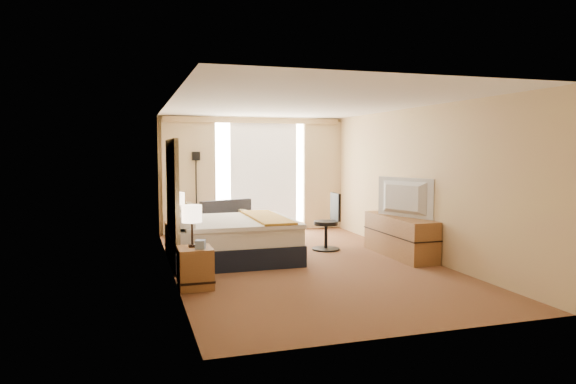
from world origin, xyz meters
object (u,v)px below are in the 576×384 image
object	(u,v)px
lamp_left	(192,215)
television	(401,198)
media_dresser	(400,236)
loveseat	(233,227)
nightstand_left	(195,268)
desk_chair	(329,225)
bed	(232,239)
floor_lamp	(196,176)
lamp_right	(177,199)
nightstand_right	(178,237)

from	to	relation	value
lamp_left	television	size ratio (longest dim) A/B	0.48
media_dresser	loveseat	xyz separation A→B (m)	(-2.50, 2.49, -0.08)
nightstand_left	television	xyz separation A→B (m)	(3.65, 0.94, 0.77)
nightstand_left	desk_chair	size ratio (longest dim) A/B	0.52
media_dresser	bed	xyz separation A→B (m)	(-2.89, 0.55, 0.01)
nightstand_left	floor_lamp	distance (m)	4.50
loveseat	lamp_right	bearing A→B (deg)	-162.52
loveseat	floor_lamp	distance (m)	1.45
lamp_right	nightstand_left	bearing A→B (deg)	-89.98
loveseat	desk_chair	xyz separation A→B (m)	(1.51, -1.60, 0.20)
bed	loveseat	xyz separation A→B (m)	(0.39, 1.93, -0.10)
media_dresser	lamp_left	world-z (taller)	lamp_left
nightstand_right	bed	xyz separation A→B (m)	(0.81, -0.90, 0.09)
loveseat	nightstand_left	bearing A→B (deg)	-130.69
floor_lamp	television	xyz separation A→B (m)	(3.09, -3.41, -0.25)
television	bed	bearing A→B (deg)	55.35
lamp_left	lamp_right	bearing A→B (deg)	89.37
loveseat	desk_chair	size ratio (longest dim) A/B	1.38
bed	desk_chair	bearing A→B (deg)	9.93
television	lamp_left	bearing A→B (deg)	82.18
lamp_right	television	world-z (taller)	television
nightstand_left	nightstand_right	xyz separation A→B (m)	(0.00, 2.50, 0.00)
nightstand_right	floor_lamp	bearing A→B (deg)	73.14
media_dresser	television	bearing A→B (deg)	-113.90
nightstand_right	lamp_left	world-z (taller)	lamp_left
desk_chair	lamp_left	distance (m)	3.37
nightstand_right	desk_chair	world-z (taller)	desk_chair
desk_chair	lamp_left	bearing A→B (deg)	-144.41
floor_lamp	lamp_left	world-z (taller)	floor_lamp
lamp_left	lamp_right	xyz separation A→B (m)	(0.03, 2.50, -0.02)
nightstand_right	bed	size ratio (longest dim) A/B	0.27
television	media_dresser	bearing A→B (deg)	-45.35
media_dresser	desk_chair	size ratio (longest dim) A/B	1.70
desk_chair	lamp_right	bearing A→B (deg)	168.27
desk_chair	nightstand_right	bearing A→B (deg)	169.26
nightstand_left	nightstand_right	size ratio (longest dim) A/B	1.00
media_dresser	lamp_left	xyz separation A→B (m)	(-3.73, -1.00, 0.64)
media_dresser	lamp_right	distance (m)	4.04
nightstand_left	floor_lamp	xyz separation A→B (m)	(0.56, 4.35, 1.01)
nightstand_right	media_dresser	size ratio (longest dim) A/B	0.31
media_dresser	floor_lamp	world-z (taller)	floor_lamp
desk_chair	bed	bearing A→B (deg)	-169.09
floor_lamp	desk_chair	size ratio (longest dim) A/B	1.72
loveseat	lamp_left	world-z (taller)	lamp_left
floor_lamp	lamp_right	bearing A→B (deg)	-107.31
loveseat	lamp_right	world-z (taller)	lamp_right
television	floor_lamp	bearing A→B (deg)	20.70
loveseat	lamp_right	xyz separation A→B (m)	(-1.20, -0.99, 0.70)
bed	television	bearing A→B (deg)	-13.20
floor_lamp	television	distance (m)	4.61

